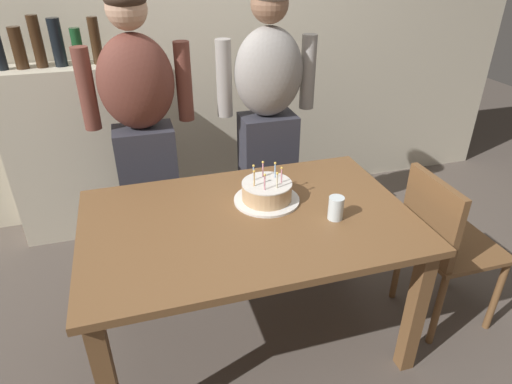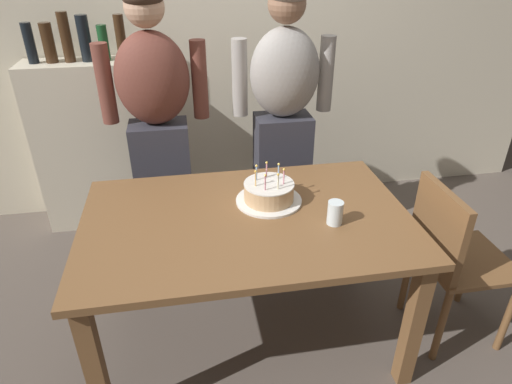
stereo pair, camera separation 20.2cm
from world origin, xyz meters
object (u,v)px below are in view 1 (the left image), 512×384
object	(u,v)px
birthday_cake	(267,192)
water_glass_near	(336,208)
person_man_bearded	(143,135)
person_woman_cardigan	(268,122)
dining_chair	(442,240)

from	to	relation	value
birthday_cake	water_glass_near	size ratio (longest dim) A/B	2.93
person_man_bearded	birthday_cake	bearing A→B (deg)	127.26
birthday_cake	person_man_bearded	distance (m)	0.87
birthday_cake	person_woman_cardigan	distance (m)	0.73
person_man_bearded	dining_chair	xyz separation A→B (m)	(1.38, -0.95, -0.36)
person_man_bearded	person_woman_cardigan	xyz separation A→B (m)	(0.75, 0.00, 0.00)
person_man_bearded	dining_chair	bearing A→B (deg)	145.38
birthday_cake	person_man_bearded	size ratio (longest dim) A/B	0.19
birthday_cake	dining_chair	distance (m)	0.94
dining_chair	water_glass_near	bearing A→B (deg)	87.54
water_glass_near	person_man_bearded	world-z (taller)	person_man_bearded
birthday_cake	person_woman_cardigan	size ratio (longest dim) A/B	0.19
water_glass_near	person_woman_cardigan	xyz separation A→B (m)	(-0.02, 0.93, 0.08)
person_woman_cardigan	dining_chair	size ratio (longest dim) A/B	1.90
birthday_cake	water_glass_near	distance (m)	0.35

